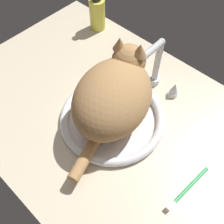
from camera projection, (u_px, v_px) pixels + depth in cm
name	position (u px, v px, depth cm)	size (l,w,h in cm)	color
countertop	(115.00, 120.00, 79.49)	(109.43, 69.10, 3.00)	beige
sink_basin	(112.00, 117.00, 76.94)	(31.79, 31.79, 2.66)	white
faucet	(154.00, 68.00, 79.84)	(19.40, 11.98, 18.48)	silver
cat	(114.00, 93.00, 69.35)	(27.52, 38.09, 19.43)	tan
soap_pump_bottle	(97.00, 13.00, 97.49)	(6.01, 6.01, 17.51)	#E5DB4C
toothbrush	(187.00, 189.00, 65.15)	(2.70, 16.29, 1.70)	#3FB266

